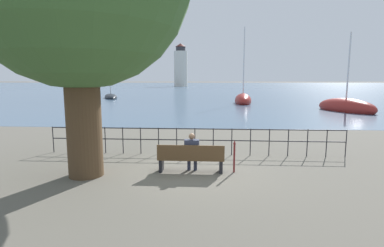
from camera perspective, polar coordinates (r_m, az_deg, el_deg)
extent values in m
plane|color=#605B51|center=(9.68, -0.20, -9.12)|extent=(1000.00, 1000.00, 0.00)
cube|color=#47607A|center=(167.74, 3.60, 7.32)|extent=(600.00, 300.00, 0.01)
cylinder|color=#4C3823|center=(9.49, -19.95, 1.18)|extent=(1.03, 1.03, 3.61)
cube|color=brown|center=(9.56, -0.20, -6.69)|extent=(2.10, 0.45, 0.05)
cube|color=brown|center=(9.30, -0.29, -5.53)|extent=(2.10, 0.04, 0.45)
cube|color=black|center=(9.73, -5.84, -7.84)|extent=(0.10, 0.41, 0.40)
cube|color=black|center=(9.60, 5.52, -8.05)|extent=(0.10, 0.41, 0.40)
cylinder|color=#2D3347|center=(9.77, -0.58, -7.58)|extent=(0.11, 0.11, 0.45)
cylinder|color=#2D3347|center=(9.76, 0.64, -7.60)|extent=(0.11, 0.11, 0.45)
cube|color=#2D3347|center=(9.60, 0.00, -6.16)|extent=(0.39, 0.26, 0.14)
cube|color=#2D3347|center=(9.46, -0.04, -4.86)|extent=(0.46, 0.24, 0.59)
sphere|color=#846047|center=(9.38, -0.04, -2.47)|extent=(0.20, 0.20, 0.20)
cylinder|color=black|center=(13.28, -24.93, -2.77)|extent=(0.04, 0.04, 1.05)
cylinder|color=black|center=(12.95, -22.15, -2.88)|extent=(0.04, 0.04, 1.05)
cylinder|color=black|center=(12.65, -19.24, -2.97)|extent=(0.04, 0.04, 1.05)
cylinder|color=black|center=(12.39, -16.19, -3.07)|extent=(0.04, 0.04, 1.05)
cylinder|color=black|center=(12.17, -13.03, -3.16)|extent=(0.04, 0.04, 1.05)
cylinder|color=black|center=(11.98, -9.75, -3.24)|extent=(0.04, 0.04, 1.05)
cylinder|color=black|center=(11.84, -6.38, -3.31)|extent=(0.04, 0.04, 1.05)
cylinder|color=black|center=(11.73, -2.94, -3.37)|extent=(0.04, 0.04, 1.05)
cylinder|color=black|center=(11.67, 0.55, -3.43)|extent=(0.04, 0.04, 1.05)
cylinder|color=black|center=(11.66, 4.07, -3.46)|extent=(0.04, 0.04, 1.05)
cylinder|color=black|center=(11.68, 7.58, -3.49)|extent=(0.04, 0.04, 1.05)
cylinder|color=black|center=(11.75, 11.06, -3.50)|extent=(0.04, 0.04, 1.05)
cylinder|color=black|center=(11.86, 14.49, -3.50)|extent=(0.04, 0.04, 1.05)
cylinder|color=black|center=(12.02, 17.85, -3.49)|extent=(0.04, 0.04, 1.05)
cylinder|color=black|center=(12.21, 21.11, -3.47)|extent=(0.04, 0.04, 1.05)
cylinder|color=black|center=(12.44, 24.25, -3.43)|extent=(0.04, 0.04, 1.05)
cylinder|color=black|center=(12.71, 27.28, -3.39)|extent=(0.04, 0.04, 1.05)
cylinder|color=black|center=(11.58, 0.56, -1.03)|extent=(11.43, 0.04, 0.04)
cylinder|color=black|center=(11.66, 0.55, -3.17)|extent=(11.43, 0.04, 0.04)
cylinder|color=maroon|center=(9.57, 8.04, -6.56)|extent=(0.06, 0.06, 0.91)
cone|color=maroon|center=(9.45, 8.11, -3.53)|extent=(0.09, 0.09, 0.12)
ellipsoid|color=maroon|center=(37.82, 9.68, 4.34)|extent=(2.39, 6.01, 1.76)
cylinder|color=silver|center=(37.79, 9.86, 11.46)|extent=(0.14, 0.14, 8.34)
ellipsoid|color=black|center=(49.55, -15.21, 4.91)|extent=(4.46, 7.37, 1.01)
cylinder|color=silver|center=(49.52, -15.42, 10.39)|extent=(0.14, 0.14, 8.87)
ellipsoid|color=maroon|center=(31.23, 27.21, 2.71)|extent=(4.47, 6.74, 1.75)
cylinder|color=silver|center=(31.15, 27.67, 9.43)|extent=(0.14, 0.14, 6.28)
cylinder|color=silver|center=(134.03, -2.16, 10.35)|extent=(5.94, 5.94, 15.29)
cylinder|color=#2D2D33|center=(134.60, -2.18, 14.00)|extent=(4.16, 4.16, 1.86)
cone|color=#4C1E19|center=(134.78, -2.18, 14.71)|extent=(4.75, 4.75, 1.49)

